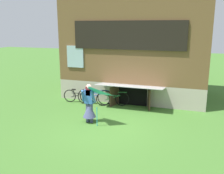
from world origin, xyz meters
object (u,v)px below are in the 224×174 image
person (89,106)px  bicycle_green (113,99)px  kite (89,97)px  bicycle_black (78,96)px  bicycle_blue (95,97)px

person → bicycle_green: person is taller
kite → bicycle_black: (-1.89, 2.88, -0.88)m
bicycle_blue → kite: bearing=-79.1°
person → kite: 0.84m
kite → bicycle_blue: 3.13m
bicycle_blue → bicycle_black: bearing=171.3°
bicycle_green → bicycle_black: bicycle_green is taller
bicycle_green → bicycle_black: 1.84m
kite → bicycle_blue: kite is taller
kite → bicycle_green: 3.05m
person → kite: bearing=-85.3°
bicycle_green → bicycle_blue: 0.91m
bicycle_green → bicycle_black: (-1.84, -0.04, -0.02)m
bicycle_blue → bicycle_black: bicycle_blue is taller
bicycle_green → bicycle_blue: size_ratio=0.88×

